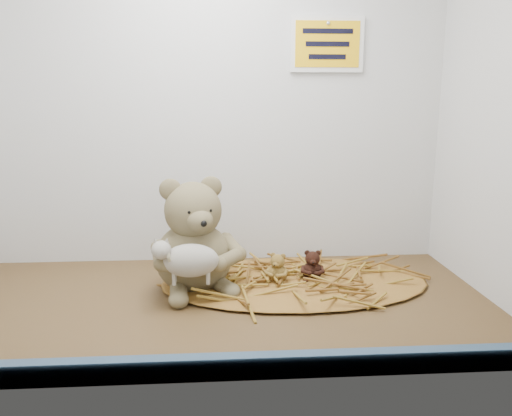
{
  "coord_description": "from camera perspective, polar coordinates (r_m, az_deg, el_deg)",
  "views": [
    {
      "loc": [
        3.81,
        -98.0,
        41.45
      ],
      "look_at": [
        10.58,
        2.53,
        19.65
      ],
      "focal_mm": 35.0,
      "sensor_mm": 36.0,
      "label": 1
    }
  ],
  "objects": [
    {
      "name": "alcove_shell",
      "position": [
        1.07,
        -6.07,
        14.04
      ],
      "size": [
        120.4,
        60.2,
        90.4
      ],
      "color": "#412B16",
      "rests_on": "ground"
    },
    {
      "name": "front_rail",
      "position": [
        0.8,
        -6.38,
        -17.65
      ],
      "size": [
        119.28,
        2.2,
        3.6
      ],
      "primitive_type": "cube",
      "color": "#334C63",
      "rests_on": "shelf_floor"
    },
    {
      "name": "straw_bed",
      "position": [
        1.17,
        4.46,
        -8.35
      ],
      "size": [
        61.31,
        35.6,
        1.19
      ],
      "primitive_type": "ellipsoid",
      "color": "brown",
      "rests_on": "shelf_floor"
    },
    {
      "name": "main_teddy",
      "position": [
        1.1,
        -7.22,
        -3.02
      ],
      "size": [
        26.17,
        26.88,
        25.24
      ],
      "primitive_type": null,
      "rotation": [
        0.0,
        0.0,
        0.33
      ],
      "color": "#746847",
      "rests_on": "shelf_floor"
    },
    {
      "name": "toy_lamb",
      "position": [
        1.03,
        -7.46,
        -5.97
      ],
      "size": [
        14.87,
        9.08,
        9.61
      ],
      "primitive_type": null,
      "color": "#B0AB9E",
      "rests_on": "main_teddy"
    },
    {
      "name": "mini_teddy_tan",
      "position": [
        1.14,
        2.5,
        -6.65
      ],
      "size": [
        7.27,
        7.42,
        6.68
      ],
      "primitive_type": null,
      "rotation": [
        0.0,
        0.0,
        -0.43
      ],
      "color": "olive",
      "rests_on": "straw_bed"
    },
    {
      "name": "mini_teddy_brown",
      "position": [
        1.16,
        6.46,
        -6.33
      ],
      "size": [
        6.19,
        6.46,
        6.93
      ],
      "primitive_type": null,
      "rotation": [
        0.0,
        0.0,
        -0.11
      ],
      "color": "black",
      "rests_on": "straw_bed"
    },
    {
      "name": "wall_sign",
      "position": [
        1.31,
        8.13,
        18.04
      ],
      "size": [
        16.0,
        1.2,
        11.0
      ],
      "primitive_type": "cube",
      "color": "#DEA30B",
      "rests_on": "back_wall"
    }
  ]
}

